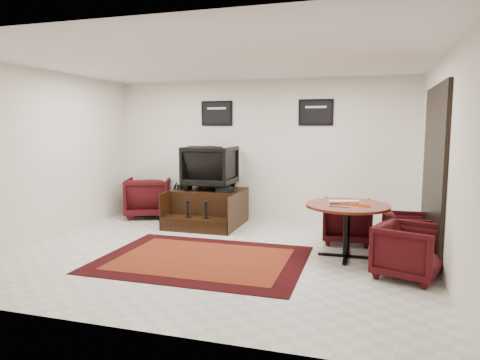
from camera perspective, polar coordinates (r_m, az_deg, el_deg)
name	(u,v)px	position (r m, az deg, el deg)	size (l,w,h in m)	color
ground	(219,254)	(6.45, -2.85, -9.80)	(6.00, 6.00, 0.00)	silver
room_shell	(248,133)	(6.17, 1.03, 6.28)	(6.02, 5.02, 2.81)	white
area_rug	(202,259)	(6.20, -5.06, -10.46)	(2.88, 2.16, 0.01)	black
shine_podium	(208,208)	(8.31, -4.25, -3.78)	(1.31, 1.35, 0.67)	black
shine_chair	(210,165)	(8.32, -3.97, 2.03)	(0.91, 0.86, 0.94)	black
shoes_pair	(185,187)	(8.40, -7.41, -0.88)	(0.23, 0.26, 0.09)	black
polish_kit	(225,190)	(7.91, -2.04, -1.29)	(0.28, 0.20, 0.10)	black
umbrella_black	(170,203)	(8.47, -9.33, -3.04)	(0.30, 0.11, 0.80)	black
umbrella_hooked	(171,201)	(8.61, -9.17, -2.80)	(0.31, 0.11, 0.82)	black
armchair_side	(148,195)	(9.15, -12.11, -2.01)	(0.88, 0.82, 0.91)	black
meeting_table	(347,211)	(6.31, 14.11, -3.99)	(1.19, 1.19, 0.78)	#49160A
table_chair_back	(347,219)	(7.20, 14.10, -5.04)	(0.75, 0.70, 0.77)	black
table_chair_window	(408,232)	(6.78, 21.47, -6.49)	(0.66, 0.62, 0.68)	black
table_chair_corner	(409,248)	(5.76, 21.57, -8.48)	(0.73, 0.68, 0.75)	black
paper_roll	(344,202)	(6.34, 13.70, -2.83)	(0.05, 0.05, 0.42)	white
table_clutter	(353,205)	(6.22, 14.84, -3.23)	(0.57, 0.34, 0.01)	#ED4A0D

